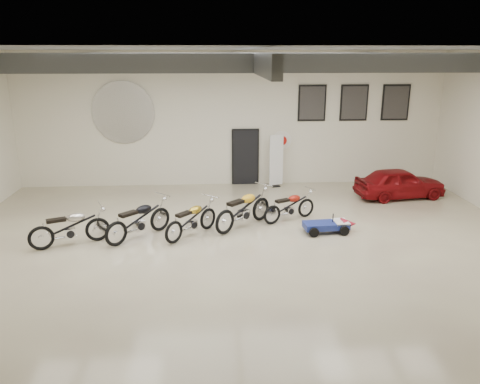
{
  "coord_description": "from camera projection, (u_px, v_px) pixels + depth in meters",
  "views": [
    {
      "loc": [
        -0.8,
        -11.54,
        4.93
      ],
      "look_at": [
        0.0,
        1.2,
        1.1
      ],
      "focal_mm": 35.0,
      "sensor_mm": 36.0,
      "label": 1
    }
  ],
  "objects": [
    {
      "name": "poster_right",
      "position": [
        396.0,
        102.0,
        17.67
      ],
      "size": [
        1.05,
        0.08,
        1.35
      ],
      "primitive_type": null,
      "color": "black",
      "rests_on": "back_wall"
    },
    {
      "name": "ceiling",
      "position": [
        243.0,
        49.0,
        11.06
      ],
      "size": [
        16.0,
        12.0,
        0.01
      ],
      "primitive_type": "cube",
      "color": "slate",
      "rests_on": "back_wall"
    },
    {
      "name": "oil_sign",
      "position": [
        282.0,
        140.0,
        17.81
      ],
      "size": [
        0.72,
        0.1,
        0.72
      ],
      "primitive_type": null,
      "color": "white",
      "rests_on": "back_wall"
    },
    {
      "name": "floor",
      "position": [
        243.0,
        244.0,
        12.49
      ],
      "size": [
        16.0,
        12.0,
        0.01
      ],
      "primitive_type": "cube",
      "color": "#BEB691",
      "rests_on": "ground"
    },
    {
      "name": "motorcycle_black",
      "position": [
        139.0,
        219.0,
        12.77
      ],
      "size": [
        1.95,
        1.95,
        1.1
      ],
      "primitive_type": null,
      "rotation": [
        0.0,
        0.0,
        0.79
      ],
      "color": "silver",
      "rests_on": "floor"
    },
    {
      "name": "motorcycle_gold",
      "position": [
        191.0,
        219.0,
        12.93
      ],
      "size": [
        1.74,
        1.84,
        1.01
      ],
      "primitive_type": null,
      "rotation": [
        0.0,
        0.0,
        0.84
      ],
      "color": "silver",
      "rests_on": "floor"
    },
    {
      "name": "go_kart",
      "position": [
        331.0,
        223.0,
        13.26
      ],
      "size": [
        1.61,
        0.82,
        0.56
      ],
      "primitive_type": null,
      "rotation": [
        0.0,
        0.0,
        0.08
      ],
      "color": "navy",
      "rests_on": "floor"
    },
    {
      "name": "door",
      "position": [
        245.0,
        158.0,
        17.91
      ],
      "size": [
        0.92,
        0.08,
        2.1
      ],
      "primitive_type": "cube",
      "color": "black",
      "rests_on": "back_wall"
    },
    {
      "name": "motorcycle_silver",
      "position": [
        69.0,
        227.0,
        12.28
      ],
      "size": [
        2.11,
        1.36,
        1.05
      ],
      "primitive_type": null,
      "rotation": [
        0.0,
        0.0,
        0.4
      ],
      "color": "silver",
      "rests_on": "floor"
    },
    {
      "name": "poster_left",
      "position": [
        312.0,
        103.0,
        17.48
      ],
      "size": [
        1.05,
        0.08,
        1.35
      ],
      "primitive_type": null,
      "color": "black",
      "rests_on": "back_wall"
    },
    {
      "name": "motorcycle_yellow",
      "position": [
        244.0,
        208.0,
        13.57
      ],
      "size": [
        2.08,
        2.02,
        1.15
      ],
      "primitive_type": null,
      "rotation": [
        0.0,
        0.0,
        0.76
      ],
      "color": "silver",
      "rests_on": "floor"
    },
    {
      "name": "poster_mid",
      "position": [
        354.0,
        103.0,
        17.58
      ],
      "size": [
        1.05,
        0.08,
        1.35
      ],
      "primitive_type": null,
      "color": "black",
      "rests_on": "back_wall"
    },
    {
      "name": "logo_plaque",
      "position": [
        123.0,
        113.0,
        17.14
      ],
      "size": [
        2.3,
        0.06,
        1.16
      ],
      "primitive_type": null,
      "color": "silver",
      "rests_on": "back_wall"
    },
    {
      "name": "motorcycle_red",
      "position": [
        290.0,
        206.0,
        14.13
      ],
      "size": [
        1.87,
        1.33,
        0.94
      ],
      "primitive_type": null,
      "rotation": [
        0.0,
        0.0,
        0.47
      ],
      "color": "silver",
      "rests_on": "floor"
    },
    {
      "name": "back_wall",
      "position": [
        232.0,
        120.0,
        17.51
      ],
      "size": [
        16.0,
        0.02,
        5.0
      ],
      "primitive_type": "cube",
      "color": "beige",
      "rests_on": "floor"
    },
    {
      "name": "banner_stand",
      "position": [
        276.0,
        162.0,
        17.57
      ],
      "size": [
        0.57,
        0.34,
        1.95
      ],
      "primitive_type": null,
      "rotation": [
        0.0,
        0.0,
        0.25
      ],
      "color": "white",
      "rests_on": "floor"
    },
    {
      "name": "vintage_car",
      "position": [
        400.0,
        183.0,
        16.37
      ],
      "size": [
        1.67,
        3.26,
        1.06
      ],
      "primitive_type": "imported",
      "rotation": [
        0.0,
        0.0,
        1.71
      ],
      "color": "maroon",
      "rests_on": "floor"
    },
    {
      "name": "ceiling_beams",
      "position": [
        243.0,
        60.0,
        11.13
      ],
      "size": [
        15.8,
        11.8,
        0.32
      ],
      "primitive_type": null,
      "color": "#5B5E63",
      "rests_on": "ceiling"
    }
  ]
}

